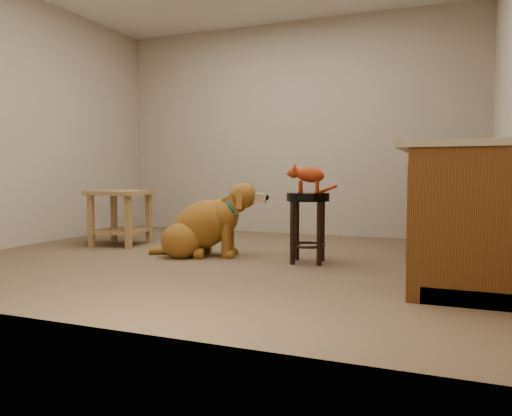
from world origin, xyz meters
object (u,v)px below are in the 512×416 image
at_px(padded_stool, 308,213).
at_px(side_table, 121,209).
at_px(wood_stool, 447,211).
at_px(tabby_kitten, 307,175).
at_px(golden_retriever, 204,227).

distance_m(padded_stool, side_table, 2.12).
height_order(wood_stool, tabby_kitten, tabby_kitten).
distance_m(golden_retriever, tabby_kitten, 1.07).
bearing_deg(tabby_kitten, golden_retriever, 172.82).
xyz_separation_m(wood_stool, side_table, (-3.17, -0.93, -0.01)).
bearing_deg(tabby_kitten, side_table, 164.44).
distance_m(side_table, tabby_kitten, 2.14).
relative_size(side_table, tabby_kitten, 1.48).
distance_m(wood_stool, side_table, 3.31).
bearing_deg(tabby_kitten, wood_stool, 39.82).
xyz_separation_m(golden_retriever, tabby_kitten, (0.96, 0.02, 0.47)).
height_order(side_table, golden_retriever, golden_retriever).
distance_m(side_table, golden_retriever, 1.17).
bearing_deg(tabby_kitten, padded_stool, -5.72).
bearing_deg(wood_stool, tabby_kitten, -131.96).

